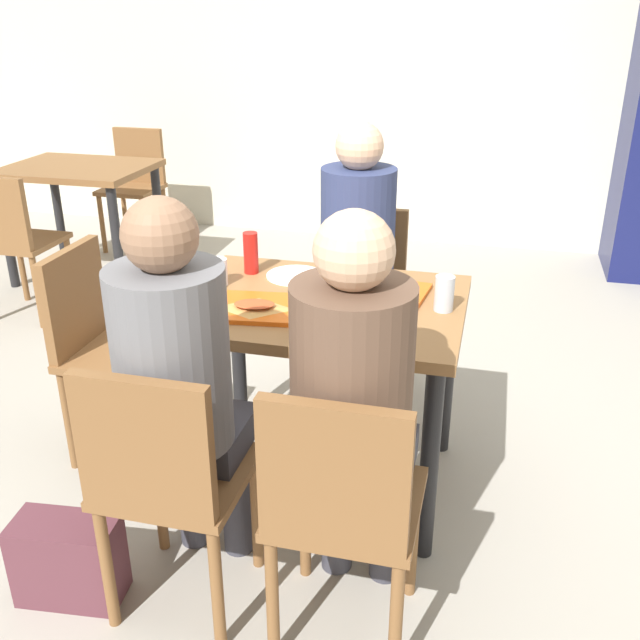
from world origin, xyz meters
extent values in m
cube|color=#9E998E|center=(0.00, 0.00, -0.01)|extent=(10.00, 10.00, 0.02)
cube|color=beige|center=(0.00, 3.20, 1.40)|extent=(10.00, 0.10, 2.80)
cube|color=olive|center=(0.00, 0.00, 0.73)|extent=(1.00, 0.76, 0.04)
cylinder|color=black|center=(-0.44, -0.32, 0.36)|extent=(0.06, 0.06, 0.71)
cylinder|color=black|center=(0.44, -0.32, 0.36)|extent=(0.06, 0.06, 0.71)
cylinder|color=black|center=(-0.44, 0.32, 0.36)|extent=(0.06, 0.06, 0.71)
cylinder|color=black|center=(0.44, 0.32, 0.36)|extent=(0.06, 0.06, 0.71)
cube|color=brown|center=(-0.25, -0.68, 0.45)|extent=(0.40, 0.40, 0.03)
cube|color=brown|center=(-0.25, -0.86, 0.66)|extent=(0.38, 0.04, 0.40)
cylinder|color=brown|center=(-0.42, -0.51, 0.22)|extent=(0.04, 0.04, 0.43)
cylinder|color=brown|center=(-0.08, -0.51, 0.22)|extent=(0.04, 0.04, 0.43)
cylinder|color=brown|center=(-0.42, -0.85, 0.22)|extent=(0.04, 0.04, 0.43)
cylinder|color=brown|center=(-0.08, -0.85, 0.22)|extent=(0.04, 0.04, 0.43)
cube|color=brown|center=(0.25, -0.68, 0.45)|extent=(0.40, 0.40, 0.03)
cube|color=brown|center=(0.25, -0.86, 0.66)|extent=(0.38, 0.04, 0.40)
cylinder|color=brown|center=(0.08, -0.51, 0.22)|extent=(0.04, 0.04, 0.43)
cylinder|color=brown|center=(0.42, -0.51, 0.22)|extent=(0.04, 0.04, 0.43)
cylinder|color=brown|center=(0.08, -0.85, 0.22)|extent=(0.04, 0.04, 0.43)
cylinder|color=brown|center=(0.42, -0.85, 0.22)|extent=(0.04, 0.04, 0.43)
cube|color=brown|center=(0.00, 0.68, 0.45)|extent=(0.40, 0.40, 0.03)
cube|color=brown|center=(0.00, 0.86, 0.66)|extent=(0.38, 0.04, 0.40)
cylinder|color=brown|center=(0.17, 0.51, 0.22)|extent=(0.04, 0.04, 0.43)
cylinder|color=brown|center=(-0.17, 0.51, 0.22)|extent=(0.04, 0.04, 0.43)
cylinder|color=brown|center=(0.17, 0.85, 0.22)|extent=(0.04, 0.04, 0.43)
cylinder|color=brown|center=(-0.17, 0.85, 0.22)|extent=(0.04, 0.04, 0.43)
cube|color=brown|center=(-0.80, 0.00, 0.45)|extent=(0.40, 0.40, 0.03)
cube|color=brown|center=(-0.98, 0.00, 0.66)|extent=(0.04, 0.38, 0.40)
cylinder|color=brown|center=(-0.63, 0.17, 0.22)|extent=(0.04, 0.04, 0.43)
cylinder|color=brown|center=(-0.63, -0.17, 0.22)|extent=(0.04, 0.04, 0.43)
cylinder|color=brown|center=(-0.97, 0.17, 0.22)|extent=(0.04, 0.04, 0.43)
cylinder|color=brown|center=(-0.97, -0.17, 0.22)|extent=(0.04, 0.04, 0.43)
cylinder|color=#383842|center=(-0.33, -0.45, 0.23)|extent=(0.10, 0.10, 0.46)
cylinder|color=#383842|center=(-0.17, -0.45, 0.23)|extent=(0.10, 0.10, 0.46)
cube|color=#383842|center=(-0.25, -0.55, 0.51)|extent=(0.32, 0.28, 0.10)
cylinder|color=slate|center=(-0.25, -0.66, 0.82)|extent=(0.32, 0.32, 0.52)
sphere|color=#8C664C|center=(-0.25, -0.66, 1.17)|extent=(0.20, 0.20, 0.20)
cylinder|color=#383842|center=(0.17, -0.45, 0.23)|extent=(0.10, 0.10, 0.46)
cylinder|color=#383842|center=(0.33, -0.45, 0.23)|extent=(0.10, 0.10, 0.46)
cube|color=#383842|center=(0.25, -0.55, 0.51)|extent=(0.32, 0.28, 0.10)
cylinder|color=brown|center=(0.25, -0.66, 0.82)|extent=(0.32, 0.32, 0.52)
sphere|color=#DBAD89|center=(0.25, -0.66, 1.17)|extent=(0.20, 0.20, 0.20)
cylinder|color=#383842|center=(0.08, 0.45, 0.23)|extent=(0.10, 0.10, 0.46)
cylinder|color=#383842|center=(-0.08, 0.45, 0.23)|extent=(0.10, 0.10, 0.46)
cube|color=#383842|center=(0.00, 0.55, 0.51)|extent=(0.32, 0.28, 0.10)
cylinder|color=navy|center=(0.00, 0.66, 0.82)|extent=(0.32, 0.32, 0.52)
sphere|color=#DBAD89|center=(0.00, 0.66, 1.17)|extent=(0.20, 0.20, 0.20)
cube|color=#D85914|center=(-0.18, -0.13, 0.76)|extent=(0.39, 0.30, 0.02)
cube|color=#D85914|center=(0.18, 0.11, 0.76)|extent=(0.39, 0.30, 0.02)
cylinder|color=white|center=(-0.15, 0.21, 0.76)|extent=(0.22, 0.22, 0.01)
cylinder|color=white|center=(0.15, -0.21, 0.76)|extent=(0.22, 0.22, 0.01)
pyramid|color=#C68C47|center=(-0.19, -0.16, 0.77)|extent=(0.21, 0.16, 0.01)
ellipsoid|color=#B74723|center=(-0.19, -0.16, 0.78)|extent=(0.15, 0.11, 0.01)
pyramid|color=#C68C47|center=(0.16, 0.09, 0.77)|extent=(0.21, 0.21, 0.01)
ellipsoid|color=#D8C67F|center=(0.16, 0.09, 0.78)|extent=(0.15, 0.15, 0.01)
cylinder|color=white|center=(-0.03, 0.32, 0.80)|extent=(0.07, 0.07, 0.10)
cylinder|color=white|center=(0.03, -0.32, 0.80)|extent=(0.07, 0.07, 0.10)
cylinder|color=white|center=(-0.40, 0.06, 0.80)|extent=(0.07, 0.07, 0.10)
cylinder|color=#B7BCC6|center=(0.43, 0.02, 0.81)|extent=(0.07, 0.07, 0.12)
cylinder|color=red|center=(-0.33, 0.21, 0.83)|extent=(0.06, 0.06, 0.16)
sphere|color=silver|center=(-0.43, -0.02, 0.80)|extent=(0.10, 0.10, 0.10)
cube|color=#592D38|center=(-0.60, -0.78, 0.14)|extent=(0.34, 0.19, 0.28)
cube|color=brown|center=(-2.06, 1.81, 0.73)|extent=(0.90, 0.70, 0.04)
cylinder|color=black|center=(-2.45, 1.52, 0.36)|extent=(0.06, 0.06, 0.71)
cylinder|color=black|center=(-1.67, 1.52, 0.36)|extent=(0.06, 0.06, 0.71)
cylinder|color=black|center=(-2.45, 2.10, 0.36)|extent=(0.06, 0.06, 0.71)
cylinder|color=black|center=(-1.67, 2.10, 0.36)|extent=(0.06, 0.06, 0.71)
cube|color=brown|center=(-2.06, 1.16, 0.45)|extent=(0.40, 0.40, 0.03)
cylinder|color=brown|center=(-2.23, 1.33, 0.22)|extent=(0.04, 0.04, 0.43)
cylinder|color=brown|center=(-1.89, 1.33, 0.22)|extent=(0.04, 0.04, 0.43)
cylinder|color=brown|center=(-1.89, 0.99, 0.22)|extent=(0.04, 0.04, 0.43)
cube|color=brown|center=(-2.06, 2.46, 0.45)|extent=(0.40, 0.40, 0.03)
cube|color=brown|center=(-2.06, 2.64, 0.66)|extent=(0.38, 0.04, 0.40)
cylinder|color=brown|center=(-1.89, 2.29, 0.22)|extent=(0.04, 0.04, 0.43)
cylinder|color=brown|center=(-2.23, 2.29, 0.22)|extent=(0.04, 0.04, 0.43)
cylinder|color=brown|center=(-1.89, 2.63, 0.22)|extent=(0.04, 0.04, 0.43)
cylinder|color=brown|center=(-2.23, 2.63, 0.22)|extent=(0.04, 0.04, 0.43)
camera|label=1|loc=(0.57, -2.25, 1.71)|focal=40.24mm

